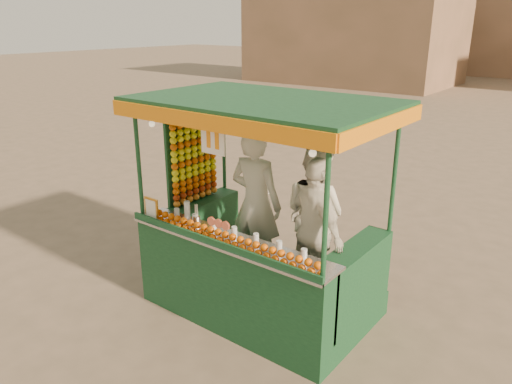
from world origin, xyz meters
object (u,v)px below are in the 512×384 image
Objects in this scene: vendor_left at (256,204)px; vendor_right at (316,231)px; juice_cart at (251,247)px; vendor_middle at (314,213)px.

vendor_right is at bearing 173.53° from vendor_left.
vendor_middle is at bearing 60.07° from juice_cart.
vendor_middle is (0.38, 0.66, 0.29)m from juice_cart.
vendor_right is at bearing 132.79° from vendor_middle.
juice_cart reaches higher than vendor_middle.
vendor_left is at bearing 118.36° from juice_cart.
vendor_right reaches higher than vendor_middle.
vendor_left reaches higher than vendor_right.
vendor_left is at bearing 47.11° from vendor_middle.
juice_cart is 1.49× the size of vendor_left.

